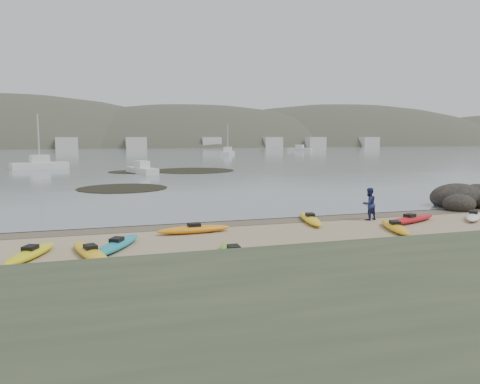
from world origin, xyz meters
name	(u,v)px	position (x,y,z in m)	size (l,w,h in m)	color
ground	(240,221)	(0.00, 0.00, 0.00)	(600.00, 600.00, 0.00)	tan
wet_sand	(242,222)	(0.00, -0.30, 0.00)	(60.00, 60.00, 0.00)	brown
water	(107,143)	(0.00, 300.00, 0.01)	(1200.00, 1200.00, 0.00)	slate
kayaks	(269,233)	(0.10, -4.00, 0.17)	(23.49, 9.15, 0.34)	yellow
person_east	(369,204)	(6.48, -1.74, 0.85)	(0.82, 0.64, 1.69)	navy
rock_cluster	(468,203)	(15.01, 0.62, 0.23)	(5.23, 3.84, 1.74)	black
kelp_mats	(167,174)	(0.60, 30.23, 0.03)	(18.52, 27.15, 0.04)	black
moored_boats	(101,154)	(-6.20, 81.77, 0.57)	(93.66, 77.27, 1.38)	silver
far_hills	(200,179)	(39.38, 193.97, -15.93)	(550.00, 135.00, 80.00)	#384235
far_town	(135,143)	(6.00, 145.00, 2.00)	(199.00, 5.00, 4.00)	beige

